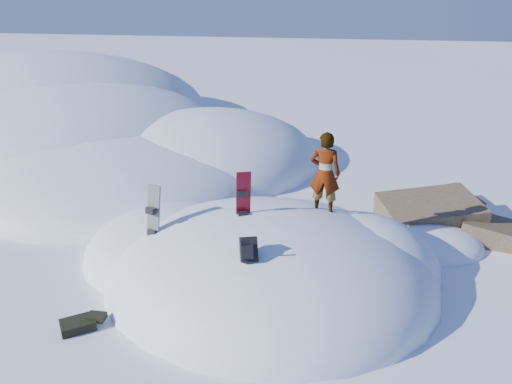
% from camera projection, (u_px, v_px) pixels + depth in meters
% --- Properties ---
extents(ground, '(120.00, 120.00, 0.00)m').
position_uv_depth(ground, '(269.00, 281.00, 10.58)').
color(ground, white).
rests_on(ground, ground).
extents(snow_mound, '(8.00, 6.00, 3.00)m').
position_uv_depth(snow_mound, '(263.00, 274.00, 10.83)').
color(snow_mound, white).
rests_on(snow_mound, ground).
extents(snow_ridge, '(21.50, 18.50, 6.40)m').
position_uv_depth(snow_ridge, '(70.00, 135.00, 21.45)').
color(snow_ridge, white).
rests_on(snow_ridge, ground).
extents(rock_outcrop, '(4.68, 4.41, 1.68)m').
position_uv_depth(rock_outcrop, '(434.00, 233.00, 12.63)').
color(rock_outcrop, brown).
rests_on(rock_outcrop, ground).
extents(snowboard_red, '(0.37, 0.36, 1.57)m').
position_uv_depth(snowboard_red, '(243.00, 206.00, 10.12)').
color(snowboard_red, '#B80925').
rests_on(snowboard_red, snow_mound).
extents(snowboard_dark, '(0.39, 0.38, 1.64)m').
position_uv_depth(snowboard_dark, '(153.00, 224.00, 10.24)').
color(snowboard_dark, black).
rests_on(snowboard_dark, snow_mound).
extents(backpack, '(0.41, 0.47, 0.51)m').
position_uv_depth(backpack, '(248.00, 250.00, 8.74)').
color(backpack, black).
rests_on(backpack, snow_mound).
extents(gear_pile, '(0.81, 0.70, 0.21)m').
position_uv_depth(gear_pile, '(81.00, 323.00, 9.05)').
color(gear_pile, black).
rests_on(gear_pile, ground).
extents(person, '(0.69, 0.50, 1.78)m').
position_uv_depth(person, '(325.00, 173.00, 10.41)').
color(person, slate).
rests_on(person, snow_mound).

